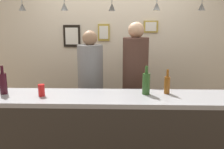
% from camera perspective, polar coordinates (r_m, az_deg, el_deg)
% --- Properties ---
extents(back_wall, '(4.40, 0.06, 2.60)m').
position_cam_1_polar(back_wall, '(3.85, 0.46, 5.14)').
color(back_wall, beige).
rests_on(back_wall, ground_plane).
extents(bar_counter, '(2.70, 0.55, 1.03)m').
position_cam_1_polar(bar_counter, '(2.46, -0.45, -13.58)').
color(bar_counter, '#99999E').
rests_on(bar_counter, ground_plane).
extents(hanging_wineglass_far_left, '(0.07, 0.07, 0.13)m').
position_cam_1_polar(hanging_wineglass_far_left, '(2.58, -20.46, 14.85)').
color(hanging_wineglass_far_left, silver).
rests_on(hanging_wineglass_far_left, overhead_glass_rack).
extents(hanging_wineglass_left, '(0.07, 0.07, 0.13)m').
position_cam_1_polar(hanging_wineglass_left, '(2.42, -11.21, 15.61)').
color(hanging_wineglass_left, silver).
rests_on(hanging_wineglass_left, overhead_glass_rack).
extents(hanging_wineglass_center_left, '(0.07, 0.07, 0.13)m').
position_cam_1_polar(hanging_wineglass_center_left, '(2.45, -0.03, 15.77)').
color(hanging_wineglass_center_left, silver).
rests_on(hanging_wineglass_center_left, overhead_glass_rack).
extents(hanging_wineglass_center, '(0.07, 0.07, 0.13)m').
position_cam_1_polar(hanging_wineglass_center, '(2.39, 10.52, 15.69)').
color(hanging_wineglass_center, silver).
rests_on(hanging_wineglass_center, overhead_glass_rack).
extents(hanging_wineglass_center_right, '(0.07, 0.07, 0.13)m').
position_cam_1_polar(hanging_wineglass_center_right, '(2.54, 20.45, 14.92)').
color(hanging_wineglass_center_right, silver).
rests_on(hanging_wineglass_center_right, overhead_glass_rack).
extents(person_left_grey_shirt, '(0.34, 0.34, 1.67)m').
position_cam_1_polar(person_left_grey_shirt, '(3.27, -5.09, -1.33)').
color(person_left_grey_shirt, '#2D334C').
rests_on(person_left_grey_shirt, ground_plane).
extents(person_middle_brown_shirt, '(0.34, 0.34, 1.78)m').
position_cam_1_polar(person_middle_brown_shirt, '(3.24, 5.51, -0.19)').
color(person_middle_brown_shirt, '#2D334C').
rests_on(person_middle_brown_shirt, ground_plane).
extents(bottle_beer_amber_tall, '(0.06, 0.06, 0.26)m').
position_cam_1_polar(bottle_beer_amber_tall, '(2.60, 12.89, -2.28)').
color(bottle_beer_amber_tall, brown).
rests_on(bottle_beer_amber_tall, bar_counter).
extents(bottle_wine_dark_red, '(0.08, 0.08, 0.30)m').
position_cam_1_polar(bottle_wine_dark_red, '(2.77, -24.33, -1.81)').
color(bottle_wine_dark_red, '#380F19').
rests_on(bottle_wine_dark_red, bar_counter).
extents(bottle_champagne_green, '(0.08, 0.08, 0.30)m').
position_cam_1_polar(bottle_champagne_green, '(2.53, 8.08, -2.04)').
color(bottle_champagne_green, '#2D5623').
rests_on(bottle_champagne_green, bar_counter).
extents(drink_can, '(0.07, 0.07, 0.12)m').
position_cam_1_polar(drink_can, '(2.56, -16.34, -3.58)').
color(drink_can, red).
rests_on(drink_can, bar_counter).
extents(picture_frame_upper_small, '(0.22, 0.02, 0.18)m').
position_cam_1_polar(picture_frame_upper_small, '(3.81, 9.16, 11.12)').
color(picture_frame_upper_small, '#B29338').
rests_on(picture_frame_upper_small, back_wall).
extents(picture_frame_caricature, '(0.26, 0.02, 0.34)m').
position_cam_1_polar(picture_frame_caricature, '(3.86, -9.47, 8.96)').
color(picture_frame_caricature, black).
rests_on(picture_frame_caricature, back_wall).
extents(picture_frame_crest, '(0.18, 0.02, 0.26)m').
position_cam_1_polar(picture_frame_crest, '(3.79, -1.95, 9.91)').
color(picture_frame_crest, '#B29338').
rests_on(picture_frame_crest, back_wall).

